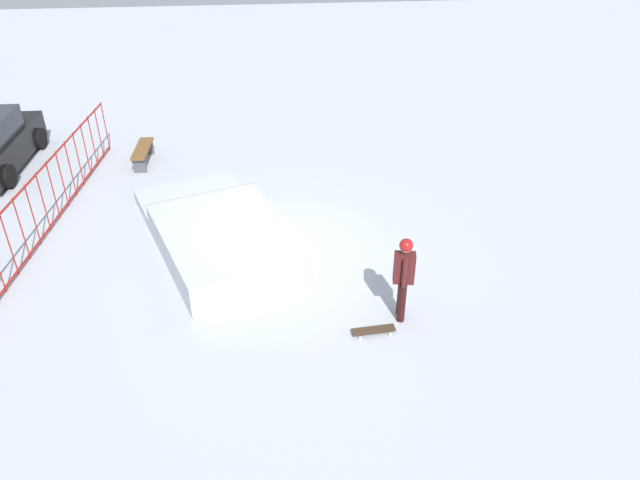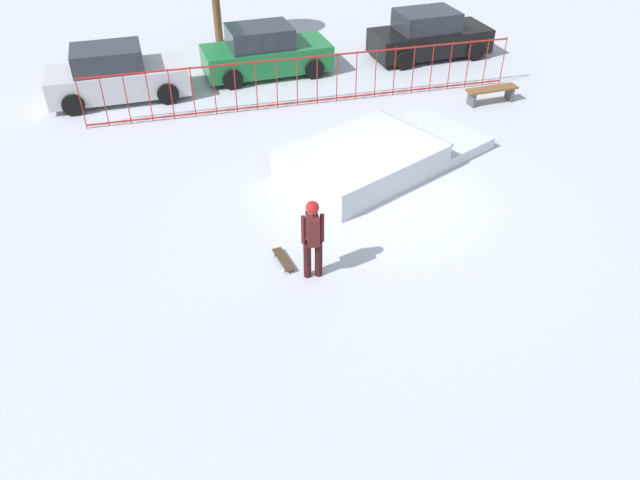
{
  "view_description": "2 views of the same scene",
  "coord_description": "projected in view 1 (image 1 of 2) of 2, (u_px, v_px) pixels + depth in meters",
  "views": [
    {
      "loc": [
        -11.17,
        0.42,
        7.16
      ],
      "look_at": [
        -1.07,
        -0.69,
        0.9
      ],
      "focal_mm": 33.28,
      "sensor_mm": 36.0,
      "label": 1
    },
    {
      "loc": [
        -5.65,
        -10.9,
        7.8
      ],
      "look_at": [
        -2.48,
        -2.28,
        1.0
      ],
      "focal_mm": 34.72,
      "sensor_mm": 36.0,
      "label": 2
    }
  ],
  "objects": [
    {
      "name": "ground_plane",
      "position": [
        284.0,
        251.0,
        13.24
      ],
      "size": [
        60.0,
        60.0,
        0.0
      ],
      "primitive_type": "plane",
      "color": "#B2B7C1"
    },
    {
      "name": "skate_ramp",
      "position": [
        220.0,
        235.0,
        13.24
      ],
      "size": [
        5.96,
        4.28,
        0.74
      ],
      "rotation": [
        0.0,
        0.0,
        0.35
      ],
      "color": "silver",
      "rests_on": "ground"
    },
    {
      "name": "skater",
      "position": [
        404.0,
        273.0,
        10.75
      ],
      "size": [
        0.43,
        0.41,
        1.73
      ],
      "rotation": [
        0.0,
        0.0,
        1.39
      ],
      "color": "black",
      "rests_on": "ground"
    },
    {
      "name": "skateboard",
      "position": [
        374.0,
        330.0,
        10.83
      ],
      "size": [
        0.31,
        0.81,
        0.09
      ],
      "rotation": [
        0.0,
        0.0,
        1.65
      ],
      "color": "#3F2D1E",
      "rests_on": "ground"
    },
    {
      "name": "perimeter_fence",
      "position": [
        15.0,
        236.0,
        12.32
      ],
      "size": [
        12.71,
        1.26,
        1.5
      ],
      "rotation": [
        0.0,
        0.0,
        -0.1
      ],
      "color": "maroon",
      "rests_on": "ground"
    },
    {
      "name": "park_bench",
      "position": [
        143.0,
        152.0,
        17.12
      ],
      "size": [
        1.61,
        0.45,
        0.48
      ],
      "rotation": [
        0.0,
        0.0,
        6.25
      ],
      "color": "brown",
      "rests_on": "ground"
    }
  ]
}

